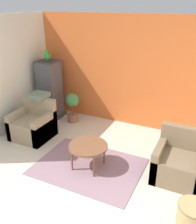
{
  "coord_description": "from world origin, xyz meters",
  "views": [
    {
      "loc": [
        1.85,
        -2.29,
        2.76
      ],
      "look_at": [
        0.0,
        1.55,
        0.9
      ],
      "focal_mm": 40.0,
      "sensor_mm": 36.0,
      "label": 1
    }
  ],
  "objects": [
    {
      "name": "throw_pillow",
      "position": [
        -1.59,
        1.81,
        0.89
      ],
      "size": [
        0.39,
        0.39,
        0.1
      ],
      "color": "slate",
      "rests_on": "armchair_left"
    },
    {
      "name": "area_rug",
      "position": [
        0.04,
        1.06,
        0.01
      ],
      "size": [
        1.9,
        1.41,
        0.01
      ],
      "color": "gray",
      "rests_on": "ground_plane"
    },
    {
      "name": "potted_plant",
      "position": [
        -1.21,
        2.59,
        0.47
      ],
      "size": [
        0.36,
        0.33,
        0.75
      ],
      "color": "brown",
      "rests_on": "ground_plane"
    },
    {
      "name": "wicker_basket",
      "position": [
        1.91,
        0.51,
        0.17
      ],
      "size": [
        0.44,
        0.44,
        0.32
      ],
      "color": "tan",
      "rests_on": "ground_plane"
    },
    {
      "name": "birdcage",
      "position": [
        -1.87,
        2.61,
        0.73
      ],
      "size": [
        0.57,
        0.57,
        1.48
      ],
      "color": "#353539",
      "rests_on": "ground_plane"
    },
    {
      "name": "ground_plane",
      "position": [
        0.0,
        0.0,
        0.0
      ],
      "size": [
        20.0,
        20.0,
        0.0
      ],
      "primitive_type": "plane",
      "color": "beige",
      "rests_on": "ground"
    },
    {
      "name": "wall_left",
      "position": [
        -2.29,
        1.55,
        1.28
      ],
      "size": [
        0.06,
        3.09,
        2.57
      ],
      "color": "silver",
      "rests_on": "ground_plane"
    },
    {
      "name": "armchair_right",
      "position": [
        1.57,
        1.46,
        0.28
      ],
      "size": [
        0.81,
        0.76,
        0.84
      ],
      "color": "#7A664C",
      "rests_on": "ground_plane"
    },
    {
      "name": "wall_back_accent",
      "position": [
        0.0,
        3.12,
        1.28
      ],
      "size": [
        4.63,
        0.06,
        2.57
      ],
      "color": "orange",
      "rests_on": "ground_plane"
    },
    {
      "name": "armchair_left",
      "position": [
        -1.59,
        1.53,
        0.28
      ],
      "size": [
        0.81,
        0.76,
        0.84
      ],
      "color": "#9E896B",
      "rests_on": "ground_plane"
    },
    {
      "name": "parrot",
      "position": [
        -1.87,
        2.62,
        1.6
      ],
      "size": [
        0.13,
        0.23,
        0.28
      ],
      "color": "green",
      "rests_on": "birdcage"
    },
    {
      "name": "coffee_table",
      "position": [
        0.04,
        1.06,
        0.42
      ],
      "size": [
        0.7,
        0.7,
        0.46
      ],
      "color": "brown",
      "rests_on": "ground_plane"
    }
  ]
}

